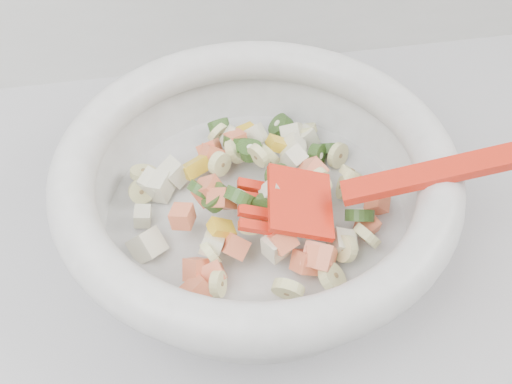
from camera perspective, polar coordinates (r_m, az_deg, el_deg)
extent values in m
cylinder|color=#B7B7B5|center=(0.61, 0.00, -2.44)|extent=(0.29, 0.29, 0.02)
torus|color=#B7B7B5|center=(0.56, 0.00, 2.06)|extent=(0.36, 0.36, 0.04)
cylinder|color=#F6F5A4|center=(0.57, 9.83, -3.85)|extent=(0.03, 0.03, 0.03)
cylinder|color=#F6F5A4|center=(0.60, -3.24, 2.51)|extent=(0.03, 0.03, 0.03)
cylinder|color=#F6F5A4|center=(0.53, 2.87, -8.66)|extent=(0.03, 0.03, 0.03)
cylinder|color=#F6F5A4|center=(0.64, 7.30, 3.25)|extent=(0.03, 0.02, 0.04)
cylinder|color=#F6F5A4|center=(0.55, 7.92, -5.03)|extent=(0.02, 0.03, 0.03)
cylinder|color=#F6F5A4|center=(0.54, 6.81, -7.58)|extent=(0.03, 0.03, 0.03)
cylinder|color=#F6F5A4|center=(0.66, 4.42, 5.50)|extent=(0.03, 0.03, 0.02)
cylinder|color=#F6F5A4|center=(0.62, -1.69, 3.80)|extent=(0.03, 0.03, 0.03)
cylinder|color=#F6F5A4|center=(0.62, -9.97, 1.68)|extent=(0.03, 0.03, 0.02)
cylinder|color=#F6F5A4|center=(0.61, 1.16, 3.28)|extent=(0.03, 0.03, 0.03)
cylinder|color=#F6F5A4|center=(0.66, -3.40, 5.29)|extent=(0.03, 0.02, 0.03)
cylinder|color=#F6F5A4|center=(0.55, -0.38, -2.94)|extent=(0.03, 0.03, 0.02)
cylinder|color=#F6F5A4|center=(0.53, -3.39, -8.17)|extent=(0.02, 0.03, 0.03)
cylinder|color=#F6F5A4|center=(0.59, 5.31, 1.10)|extent=(0.03, 0.02, 0.04)
cylinder|color=#F6F5A4|center=(0.61, 8.41, 1.63)|extent=(0.03, 0.03, 0.02)
cylinder|color=#F6F5A4|center=(0.59, 0.23, 3.25)|extent=(0.02, 0.03, 0.03)
cylinder|color=#F6F5A4|center=(0.58, 5.52, 0.79)|extent=(0.04, 0.04, 0.02)
cylinder|color=#F6F5A4|center=(0.54, -4.05, -5.43)|extent=(0.02, 0.03, 0.03)
cylinder|color=#F6F5A4|center=(0.55, 1.19, -2.03)|extent=(0.03, 0.04, 0.03)
cylinder|color=#F6F5A4|center=(0.60, 7.79, 0.37)|extent=(0.02, 0.03, 0.03)
cylinder|color=#F6F5A4|center=(0.61, -10.18, 0.03)|extent=(0.03, 0.02, 0.03)
cube|color=#EA6849|center=(0.53, -5.25, -8.70)|extent=(0.03, 0.03, 0.03)
cube|color=#EA6849|center=(0.54, -1.87, -4.87)|extent=(0.03, 0.03, 0.03)
cube|color=#EA6849|center=(0.63, -1.78, 4.56)|extent=(0.02, 0.03, 0.02)
cube|color=#EA6849|center=(0.54, 2.26, -4.27)|extent=(0.03, 0.03, 0.03)
cube|color=#EA6849|center=(0.57, -4.19, 0.06)|extent=(0.03, 0.03, 0.03)
cube|color=#EA6849|center=(0.61, 10.73, -0.87)|extent=(0.03, 0.03, 0.03)
cube|color=#EA6849|center=(0.57, 3.56, -0.82)|extent=(0.03, 0.03, 0.03)
cube|color=#EA6849|center=(0.59, 4.97, 1.80)|extent=(0.03, 0.03, 0.03)
cube|color=#EA6849|center=(0.54, 4.44, -6.24)|extent=(0.03, 0.03, 0.03)
cube|color=#EA6849|center=(0.54, -5.35, -6.90)|extent=(0.02, 0.03, 0.03)
cube|color=#EA6849|center=(0.58, 9.87, -2.99)|extent=(0.02, 0.03, 0.02)
cube|color=#EA6849|center=(0.63, -4.05, 3.61)|extent=(0.03, 0.03, 0.03)
cube|color=#EA6849|center=(0.62, -3.91, 3.14)|extent=(0.03, 0.03, 0.03)
cube|color=#EA6849|center=(0.56, -3.03, -0.60)|extent=(0.03, 0.03, 0.03)
cube|color=#EA6849|center=(0.56, -6.56, -2.17)|extent=(0.03, 0.03, 0.02)
cube|color=#EA6849|center=(0.54, 5.46, -5.74)|extent=(0.02, 0.03, 0.03)
cube|color=#EA6849|center=(0.54, -3.80, -7.18)|extent=(0.02, 0.03, 0.03)
cube|color=#EA6849|center=(0.54, 5.64, -5.84)|extent=(0.04, 0.04, 0.03)
cylinder|color=#4A8D2F|center=(0.56, -3.57, -0.50)|extent=(0.03, 0.03, 0.03)
cylinder|color=#4A8D2F|center=(0.58, 9.20, -2.08)|extent=(0.03, 0.03, 0.03)
cylinder|color=#4A8D2F|center=(0.63, -1.90, 4.53)|extent=(0.03, 0.03, 0.02)
cylinder|color=#4A8D2F|center=(0.61, -0.43, 3.67)|extent=(0.03, 0.03, 0.02)
cylinder|color=#4A8D2F|center=(0.58, -4.92, 0.15)|extent=(0.03, 0.03, 0.03)
cylinder|color=#4A8D2F|center=(0.56, 0.55, -1.56)|extent=(0.04, 0.03, 0.03)
cylinder|color=#4A8D2F|center=(0.63, 5.41, 3.27)|extent=(0.03, 0.03, 0.03)
cylinder|color=#4A8D2F|center=(0.58, 1.99, 1.36)|extent=(0.03, 0.03, 0.03)
cylinder|color=#4A8D2F|center=(0.62, -0.94, 3.76)|extent=(0.04, 0.02, 0.04)
cylinder|color=#4A8D2F|center=(0.65, 6.72, 3.83)|extent=(0.03, 0.03, 0.03)
cylinder|color=#4A8D2F|center=(0.67, -3.32, 5.92)|extent=(0.03, 0.03, 0.03)
cylinder|color=#4A8D2F|center=(0.67, 2.21, 5.85)|extent=(0.03, 0.04, 0.03)
cylinder|color=#4A8D2F|center=(0.55, -1.52, -0.46)|extent=(0.04, 0.03, 0.03)
cube|color=beige|center=(0.57, -9.66, -4.71)|extent=(0.04, 0.04, 0.04)
cube|color=beige|center=(0.56, 1.68, -0.15)|extent=(0.03, 0.02, 0.03)
cube|color=beige|center=(0.66, 4.42, 4.77)|extent=(0.03, 0.03, 0.03)
cube|color=beige|center=(0.61, -8.69, 0.52)|extent=(0.03, 0.03, 0.03)
cube|color=beige|center=(0.56, 7.64, -4.67)|extent=(0.03, 0.02, 0.03)
cube|color=beige|center=(0.59, -10.05, -2.13)|extent=(0.02, 0.02, 0.02)
cube|color=beige|center=(0.55, -3.92, -4.68)|extent=(0.03, 0.03, 0.03)
cube|color=beige|center=(0.64, -2.04, 4.83)|extent=(0.03, 0.03, 0.03)
cube|color=beige|center=(0.56, 2.81, -1.24)|extent=(0.03, 0.03, 0.03)
cube|color=beige|center=(0.63, 3.33, 3.79)|extent=(0.03, 0.02, 0.03)
cube|color=beige|center=(0.54, 1.79, -4.81)|extent=(0.03, 0.02, 0.02)
cube|color=beige|center=(0.66, 3.26, 5.15)|extent=(0.03, 0.03, 0.03)
cube|color=beige|center=(0.61, -7.22, 1.77)|extent=(0.03, 0.03, 0.03)
cube|color=beige|center=(0.61, -9.41, 0.81)|extent=(0.03, 0.03, 0.02)
cube|color=beige|center=(0.61, 3.30, 3.00)|extent=(0.03, 0.03, 0.03)
cube|color=beige|center=(0.64, -0.08, 5.04)|extent=(0.03, 0.03, 0.03)
cube|color=yellow|center=(0.63, 1.98, 4.25)|extent=(0.02, 0.02, 0.02)
cube|color=yellow|center=(0.55, -3.09, -3.33)|extent=(0.03, 0.02, 0.02)
cube|color=yellow|center=(0.65, -0.58, 5.21)|extent=(0.03, 0.03, 0.01)
cube|color=yellow|center=(0.61, -5.41, 2.17)|extent=(0.03, 0.03, 0.02)
cube|color=red|center=(0.55, 3.94, -0.89)|extent=(0.07, 0.07, 0.03)
cube|color=red|center=(0.56, -0.23, 0.54)|extent=(0.03, 0.01, 0.02)
cube|color=red|center=(0.55, -0.17, -0.62)|extent=(0.03, 0.01, 0.02)
cube|color=red|center=(0.54, -0.12, -1.84)|extent=(0.03, 0.01, 0.02)
cube|color=red|center=(0.53, -0.06, -3.09)|extent=(0.03, 0.01, 0.02)
cube|color=red|center=(0.55, 18.18, 2.21)|extent=(0.20, 0.05, 0.07)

